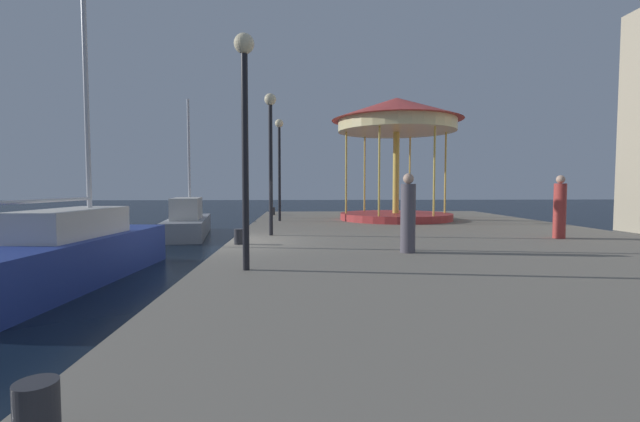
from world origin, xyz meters
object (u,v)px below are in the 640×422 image
lamp_post_mid_promenade (271,139)px  sailboat_blue (68,254)px  sailboat_grey (188,222)px  bollard_north (239,237)px  lamp_post_near_edge (245,109)px  lamp_post_far_end (279,152)px  bollard_center (273,211)px  person_near_carousel (408,216)px  carousel (396,129)px  bollard_south (37,416)px  person_far_corner (560,209)px

lamp_post_mid_promenade → sailboat_blue: bearing=-147.1°
sailboat_grey → bollard_north: sailboat_grey is taller
lamp_post_near_edge → lamp_post_far_end: bearing=89.4°
sailboat_blue → lamp_post_near_edge: sailboat_blue is taller
bollard_center → person_near_carousel: 13.62m
sailboat_grey → lamp_post_mid_promenade: bearing=-58.3°
lamp_post_far_end → bollard_center: size_ratio=10.97×
carousel → lamp_post_far_end: (-5.18, -0.36, -1.07)m
bollard_south → lamp_post_far_end: bearing=87.7°
sailboat_grey → person_far_corner: size_ratio=3.59×
sailboat_blue → person_far_corner: 13.13m
person_near_carousel → bollard_north: bearing=158.7°
sailboat_blue → person_near_carousel: (7.91, -0.66, 0.94)m
sailboat_grey → bollard_center: (3.78, 2.46, 0.33)m
lamp_post_near_edge → bollard_south: (-0.54, -5.31, -2.68)m
bollard_center → bollard_south: size_ratio=1.00×
sailboat_grey → person_far_corner: bearing=-32.6°
sailboat_grey → sailboat_blue: (-0.27, -9.92, 0.04)m
sailboat_blue → person_near_carousel: 7.99m
sailboat_grey → person_far_corner: (12.70, -8.14, 0.99)m
sailboat_blue → bollard_north: 3.98m
carousel → lamp_post_near_edge: size_ratio=1.38×
bollard_south → bollard_north: size_ratio=1.00×
bollard_north → person_near_carousel: bearing=-21.3°
carousel → lamp_post_far_end: size_ratio=1.32×
lamp_post_mid_promenade → person_near_carousel: size_ratio=2.39×
person_near_carousel → sailboat_grey: bearing=125.8°
lamp_post_far_end → person_near_carousel: bearing=-70.0°
carousel → bollard_center: bearing=148.1°
bollard_north → lamp_post_mid_promenade: bearing=70.8°
sailboat_grey → bollard_south: (3.67, -17.79, 0.33)m
carousel → bollard_north: carousel is taller
bollard_south → person_near_carousel: size_ratio=0.22×
person_far_corner → person_near_carousel: (-5.06, -2.44, -0.01)m
bollard_center → person_far_corner: bearing=-49.9°
bollard_north → person_far_corner: (9.11, 0.86, 0.66)m
sailboat_grey → lamp_post_mid_promenade: sailboat_grey is taller
sailboat_grey → bollard_center: size_ratio=16.40×
sailboat_grey → person_near_carousel: 13.09m
sailboat_grey → lamp_post_near_edge: sailboat_grey is taller
sailboat_blue → bollard_north: size_ratio=18.74×
bollard_north → person_far_corner: size_ratio=0.22×
lamp_post_mid_promenade → person_far_corner: lamp_post_mid_promenade is taller
carousel → lamp_post_near_edge: bearing=-114.9°
lamp_post_mid_promenade → person_near_carousel: lamp_post_mid_promenade is taller
lamp_post_far_end → lamp_post_mid_promenade: bearing=-90.1°
sailboat_grey → bollard_south: size_ratio=16.40×
carousel → lamp_post_far_end: bearing=-176.0°
lamp_post_mid_promenade → bollard_center: 9.84m
carousel → lamp_post_far_end: 5.30m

